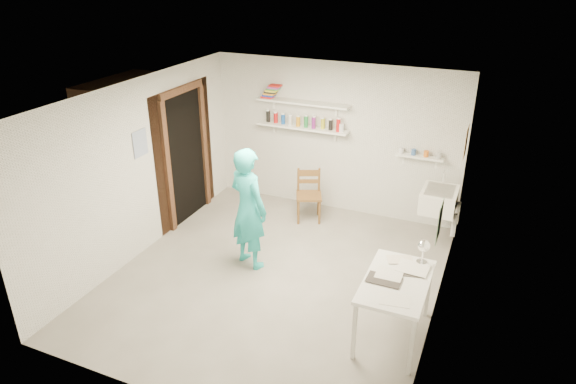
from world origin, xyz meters
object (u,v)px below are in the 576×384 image
at_px(wooden_chair, 309,196).
at_px(work_table, 394,308).
at_px(belfast_sink, 439,200).
at_px(desk_lamp, 424,246).
at_px(wall_clock, 249,182).
at_px(man, 248,208).

distance_m(wooden_chair, work_table, 2.86).
relative_size(belfast_sink, desk_lamp, 4.39).
relative_size(wall_clock, work_table, 0.27).
bearing_deg(wooden_chair, desk_lamp, -64.44).
distance_m(belfast_sink, man, 2.69).
xyz_separation_m(man, work_table, (2.10, -0.71, -0.46)).
distance_m(man, work_table, 2.27).
bearing_deg(man, work_table, -177.28).
xyz_separation_m(wall_clock, wooden_chair, (0.35, 1.29, -0.69)).
bearing_deg(work_table, belfast_sink, 87.18).
height_order(man, desk_lamp, man).
xyz_separation_m(wooden_chair, desk_lamp, (2.01, -1.77, 0.54)).
bearing_deg(wooden_chair, belfast_sink, -22.19).
bearing_deg(belfast_sink, work_table, -92.82).
relative_size(man, desk_lamp, 12.13).
height_order(belfast_sink, wall_clock, wall_clock).
xyz_separation_m(belfast_sink, desk_lamp, (0.07, -1.80, 0.25)).
height_order(man, work_table, man).
distance_m(man, wooden_chair, 1.58).
relative_size(man, work_table, 1.52).
bearing_deg(man, desk_lamp, -165.43).
height_order(belfast_sink, desk_lamp, desk_lamp).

